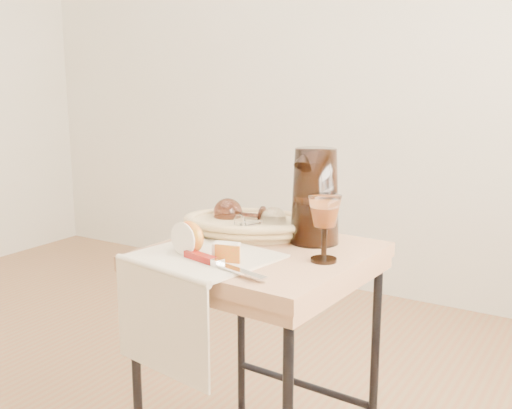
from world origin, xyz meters
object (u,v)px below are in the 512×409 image
Objects in this scene: side_table at (260,368)px; goblet_lying_a at (242,214)px; goblet_lying_b at (260,222)px; wine_goblet at (324,228)px; apple_half at (190,237)px; table_knife at (220,263)px; bread_basket at (248,227)px; pitcher at (315,196)px; tea_towel at (204,256)px.

goblet_lying_a is (-0.13, 0.11, 0.38)m from side_table.
wine_goblet is (0.23, -0.09, 0.03)m from goblet_lying_b.
apple_half reaches higher than table_knife.
side_table is 0.42m from goblet_lying_a.
goblet_lying_a is 0.08m from goblet_lying_b.
apple_half is (-0.12, -0.14, 0.37)m from side_table.
bread_basket is 0.04m from goblet_lying_a.
apple_half reaches higher than goblet_lying_b.
bread_basket is 1.98× the size of wine_goblet.
pitcher is at bearing 176.40° from goblet_lying_a.
wine_goblet reaches higher than bread_basket.
pitcher is 1.78× the size of wine_goblet.
tea_towel is at bearing 92.93° from goblet_lying_a.
goblet_lying_a is at bearing 137.94° from side_table.
side_table is at bearing 106.11° from table_knife.
table_knife is at bearing -23.48° from tea_towel.
apple_half is at bearing 83.70° from goblet_lying_a.
apple_half is at bearing -165.75° from tea_towel.
side_table is 0.48m from pitcher.
pitcher reaches higher than tea_towel.
wine_goblet is at bearing 59.60° from table_knife.
goblet_lying_a reaches higher than apple_half.
side_table is at bearing 59.00° from apple_half.
goblet_lying_b is 1.32× the size of apple_half.
wine_goblet is at bearing -2.74° from side_table.
goblet_lying_a is 1.53× the size of apple_half.
pitcher reaches higher than wine_goblet.
goblet_lying_b is at bearing -40.45° from bread_basket.
pitcher reaches higher than goblet_lying_b.
table_knife is at bearing -87.74° from side_table.
pitcher reaches higher than apple_half.
table_knife is at bearing -12.15° from apple_half.
side_table is at bearing 129.75° from goblet_lying_a.
wine_goblet is 0.26m from table_knife.
apple_half is 0.14m from table_knife.
apple_half is at bearing -137.86° from pitcher.
table_knife is (0.06, -0.27, -0.03)m from goblet_lying_b.
pitcher is (0.21, 0.02, 0.07)m from goblet_lying_a.
pitcher is at bearing 67.13° from tea_towel.
side_table is 0.39m from goblet_lying_b.
goblet_lying_a is at bearing 110.32° from tea_towel.
bread_basket is 0.21m from pitcher.
goblet_lying_b is 0.25m from wine_goblet.
bread_basket is 3.64× the size of apple_half.
pitcher reaches higher than side_table.
goblet_lying_b is at bearing 91.96° from tea_towel.
bread_basket is 0.31m from wine_goblet.
goblet_lying_a is at bearing 101.92° from apple_half.
wine_goblet is (0.18, -0.01, 0.41)m from side_table.
goblet_lying_b is 0.40× the size of pitcher.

